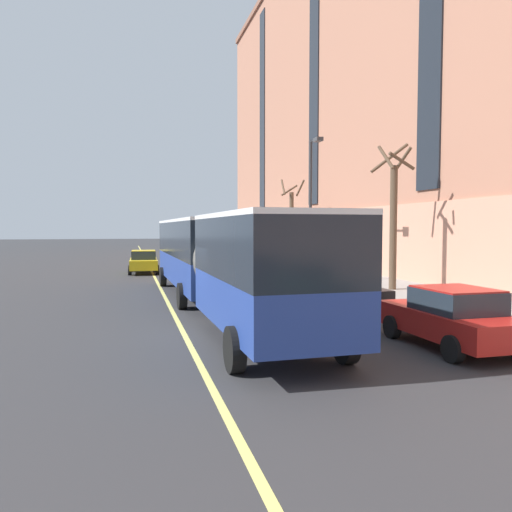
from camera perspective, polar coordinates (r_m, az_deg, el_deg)
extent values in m
plane|color=#303033|center=(15.15, -4.56, -8.48)|extent=(260.00, 260.00, 0.00)
cube|color=gray|center=(21.57, 19.98, -4.95)|extent=(5.90, 160.00, 0.15)
cube|color=#1E232B|center=(44.15, 6.66, 20.65)|extent=(0.10, 2.00, 22.53)
cube|color=#1E232B|center=(59.34, 0.72, 16.12)|extent=(0.10, 2.00, 22.53)
cube|color=navy|center=(22.73, -6.40, -1.44)|extent=(2.90, 11.95, 1.22)
cube|color=black|center=(22.66, -6.42, 1.98)|extent=(2.91, 11.95, 1.49)
cube|color=white|center=(22.66, -6.43, 4.01)|extent=(2.93, 11.95, 0.12)
cube|color=#19232D|center=(28.57, -8.37, 1.92)|extent=(2.38, 0.14, 1.12)
cube|color=orange|center=(28.57, -8.39, 3.35)|extent=(1.81, 0.11, 0.28)
cube|color=black|center=(28.68, -8.35, -1.51)|extent=(2.54, 0.19, 0.24)
cube|color=white|center=(28.56, -10.16, -1.04)|extent=(0.28, 0.07, 0.18)
cube|color=white|center=(28.79, -6.57, -0.98)|extent=(0.28, 0.07, 0.18)
cylinder|color=#595651|center=(16.37, -2.73, -0.62)|extent=(2.48, 1.07, 2.46)
cube|color=navy|center=(12.71, 1.27, -5.11)|extent=(2.76, 6.84, 1.22)
cube|color=black|center=(12.58, 1.28, 1.00)|extent=(2.78, 6.85, 1.49)
cube|color=white|center=(12.58, 1.28, 4.67)|extent=(2.79, 6.85, 0.12)
cylinder|color=black|center=(26.74, -10.58, -2.34)|extent=(0.33, 1.01, 1.00)
cylinder|color=black|center=(27.10, -5.13, -2.23)|extent=(0.33, 1.01, 1.00)
cylinder|color=black|center=(19.11, -8.47, -4.54)|extent=(0.33, 1.01, 1.00)
cylinder|color=black|center=(19.61, -0.93, -4.31)|extent=(0.33, 1.01, 1.00)
cylinder|color=black|center=(10.75, -2.47, -10.62)|extent=(0.33, 1.01, 1.00)
cylinder|color=black|center=(11.60, 10.23, -9.63)|extent=(0.33, 1.01, 1.00)
cube|color=#B21E19|center=(13.87, 21.33, -7.09)|extent=(1.90, 4.29, 0.64)
cube|color=#232D38|center=(13.61, 21.91, -4.74)|extent=(1.65, 1.94, 0.56)
cube|color=#B21E19|center=(13.57, 21.94, -3.49)|extent=(1.61, 1.86, 0.04)
cylinder|color=black|center=(14.52, 15.28, -7.81)|extent=(0.23, 0.64, 0.64)
cylinder|color=black|center=(15.50, 21.08, -7.22)|extent=(0.23, 0.64, 0.64)
cylinder|color=black|center=(12.37, 21.58, -9.86)|extent=(0.23, 0.64, 0.64)
cube|color=navy|center=(26.57, 2.83, -2.02)|extent=(1.83, 4.42, 0.64)
cube|color=#232D38|center=(26.31, 2.96, -0.77)|extent=(1.55, 2.01, 0.56)
cube|color=navy|center=(26.29, 2.96, -0.11)|extent=(1.52, 1.92, 0.04)
cylinder|color=black|center=(27.70, 0.42, -2.47)|extent=(0.24, 0.65, 0.64)
cylinder|color=black|center=(28.12, 3.74, -2.39)|extent=(0.24, 0.65, 0.64)
cylinder|color=black|center=(25.09, 1.81, -3.07)|extent=(0.24, 0.65, 0.64)
cylinder|color=black|center=(25.55, 5.44, -2.97)|extent=(0.24, 0.65, 0.64)
cube|color=#B21E19|center=(39.64, -2.72, -0.29)|extent=(1.87, 4.31, 0.64)
cube|color=#232D38|center=(39.39, -2.66, 0.56)|extent=(1.63, 1.95, 0.56)
cube|color=#B21E19|center=(39.38, -2.66, 1.00)|extent=(1.59, 1.86, 0.04)
cylinder|color=black|center=(40.79, -4.34, -0.65)|extent=(0.23, 0.64, 0.64)
cylinder|color=black|center=(41.15, -1.88, -0.60)|extent=(0.23, 0.64, 0.64)
cylinder|color=black|center=(38.18, -3.62, -0.91)|extent=(0.23, 0.64, 0.64)
cylinder|color=black|center=(38.56, -1.00, -0.86)|extent=(0.23, 0.64, 0.64)
cube|color=black|center=(18.99, 10.01, -4.18)|extent=(1.73, 4.48, 0.64)
cube|color=#232D38|center=(18.72, 10.32, -2.44)|extent=(1.52, 2.02, 0.56)
cube|color=black|center=(18.69, 10.33, -1.52)|extent=(1.48, 1.93, 0.04)
cylinder|color=black|center=(19.98, 6.15, -4.71)|extent=(0.22, 0.64, 0.64)
cylinder|color=black|center=(20.63, 10.54, -4.49)|extent=(0.22, 0.64, 0.64)
cylinder|color=black|center=(17.44, 9.37, -5.89)|extent=(0.22, 0.64, 0.64)
cylinder|color=black|center=(18.18, 14.25, -5.58)|extent=(0.22, 0.64, 0.64)
cube|color=yellow|center=(34.67, -12.72, -0.87)|extent=(1.90, 4.25, 0.64)
cube|color=#232D38|center=(34.42, -12.73, 0.10)|extent=(1.62, 1.93, 0.56)
cube|color=yellow|center=(34.40, -12.74, 0.60)|extent=(1.59, 1.85, 0.04)
cylinder|color=black|center=(36.00, -14.11, -1.25)|extent=(0.24, 0.65, 0.64)
cylinder|color=black|center=(36.00, -11.32, -1.22)|extent=(0.24, 0.65, 0.64)
cylinder|color=black|center=(33.40, -14.22, -1.59)|extent=(0.24, 0.65, 0.64)
cylinder|color=black|center=(33.40, -11.21, -1.56)|extent=(0.24, 0.65, 0.64)
cylinder|color=brown|center=(24.49, 15.41, 3.12)|extent=(0.34, 0.34, 5.85)
cylinder|color=brown|center=(25.06, 16.40, 10.50)|extent=(0.42, 1.15, 1.11)
cylinder|color=brown|center=(25.56, 14.99, 10.75)|extent=(1.82, 0.59, 1.46)
cylinder|color=brown|center=(24.39, 14.62, 10.86)|extent=(0.36, 1.13, 1.22)
cylinder|color=brown|center=(24.14, 16.31, 10.39)|extent=(1.35, 0.19, 0.81)
cylinder|color=brown|center=(38.52, 4.07, 3.08)|extent=(0.33, 0.33, 5.65)
cylinder|color=brown|center=(38.90, 5.09, 7.74)|extent=(0.22, 1.53, 1.18)
cylinder|color=brown|center=(39.22, 3.83, 7.50)|extent=(1.33, 0.19, 0.90)
cylinder|color=brown|center=(38.52, 3.12, 7.88)|extent=(0.33, 1.43, 1.29)
cylinder|color=#2D2D30|center=(27.76, 6.24, 5.15)|extent=(0.16, 0.16, 7.72)
cylinder|color=#2D2D30|center=(27.63, 6.70, 12.99)|extent=(0.10, 1.10, 0.10)
cube|color=#3D3D3F|center=(27.12, 7.12, 13.07)|extent=(0.36, 0.60, 0.20)
cube|color=#E0D66B|center=(17.96, -9.33, -6.65)|extent=(0.16, 140.00, 0.01)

